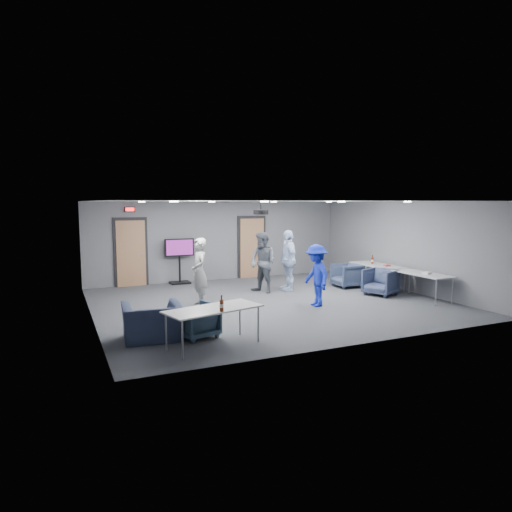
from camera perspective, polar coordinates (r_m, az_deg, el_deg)
name	(u,v)px	position (r m, az deg, el deg)	size (l,w,h in m)	color
floor	(270,302)	(12.33, 1.70, -5.78)	(9.00, 9.00, 0.00)	#323539
ceiling	(270,201)	(12.04, 1.75, 6.87)	(9.00, 9.00, 0.00)	white
wall_back	(219,241)	(15.79, -4.60, 1.91)	(9.00, 0.02, 2.70)	slate
wall_front	(363,274)	(8.72, 13.23, -2.16)	(9.00, 0.02, 2.70)	slate
wall_left	(90,261)	(10.95, -20.01, -0.61)	(0.02, 8.00, 2.70)	slate
wall_right	(402,246)	(14.63, 17.81, 1.23)	(0.02, 8.00, 2.70)	slate
door_left	(131,253)	(15.05, -15.36, 0.38)	(1.06, 0.17, 2.24)	black
door_right	(252,248)	(16.21, -0.53, 1.06)	(1.06, 0.17, 2.24)	black
exit_sign	(130,209)	(14.95, -15.51, 5.64)	(0.32, 0.08, 0.16)	black
hvac_diffuser	(217,202)	(14.44, -4.93, 6.76)	(0.60, 0.60, 0.03)	black
downlights	(270,202)	(12.04, 1.75, 6.80)	(6.18, 3.78, 0.02)	white
person_a	(199,272)	(11.86, -7.09, -2.01)	(0.64, 0.42, 1.76)	#939693
person_b	(263,262)	(13.46, 0.86, -0.82)	(0.88, 0.68, 1.81)	#535A64
person_c	(288,260)	(13.84, 4.03, -0.55)	(1.08, 0.45, 1.84)	#C6D9FF
person_d	(316,275)	(11.85, 7.54, -2.42)	(1.03, 0.59, 1.60)	#1C2DB6
chair_right_a	(347,275)	(14.69, 11.28, -2.40)	(0.80, 0.82, 0.75)	#35415C
chair_right_b	(381,282)	(13.67, 15.33, -3.15)	(0.82, 0.84, 0.76)	#343E5A
chair_front_a	(196,320)	(9.20, -7.47, -7.99)	(0.73, 0.75, 0.68)	#34485A
chair_front_b	(152,322)	(9.17, -12.89, -8.04)	(1.10, 0.96, 0.72)	#333D59
table_right_a	(377,266)	(14.77, 14.94, -1.21)	(0.80, 1.92, 0.73)	silver
table_right_b	(422,275)	(13.37, 20.06, -2.23)	(0.73, 1.76, 0.73)	silver
table_front_left	(213,310)	(8.51, -5.34, -6.79)	(1.94, 1.18, 0.73)	silver
bottle_front	(222,305)	(8.21, -4.31, -6.17)	(0.08, 0.08, 0.30)	#531E0E
bottle_right	(372,261)	(14.90, 14.34, -0.56)	(0.07, 0.07, 0.29)	#531E0E
snack_box	(387,265)	(14.48, 16.07, -1.15)	(0.20, 0.13, 0.04)	#BF312F
wrapper	(427,273)	(13.24, 20.58, -2.01)	(0.25, 0.17, 0.06)	white
tv_stand	(180,258)	(15.18, -9.53, -0.28)	(0.97, 0.46, 1.49)	black
projector	(261,212)	(12.55, 0.62, 5.52)	(0.34, 0.33, 0.35)	black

